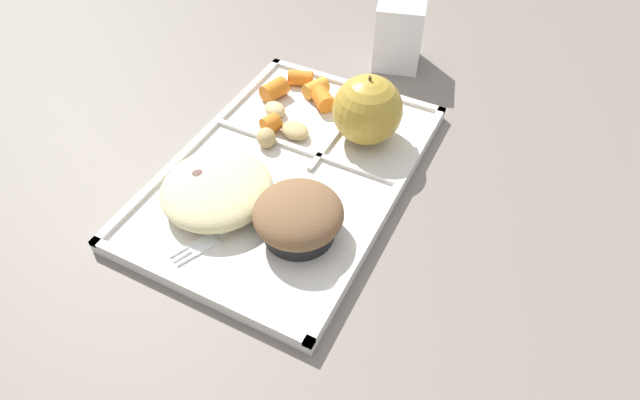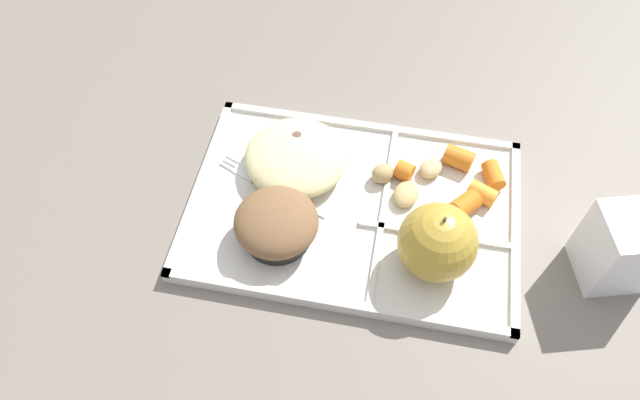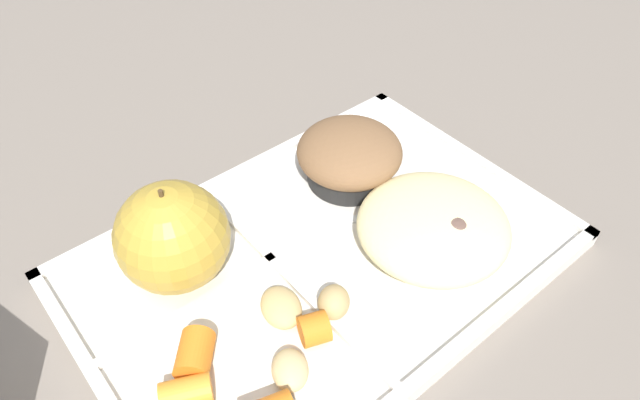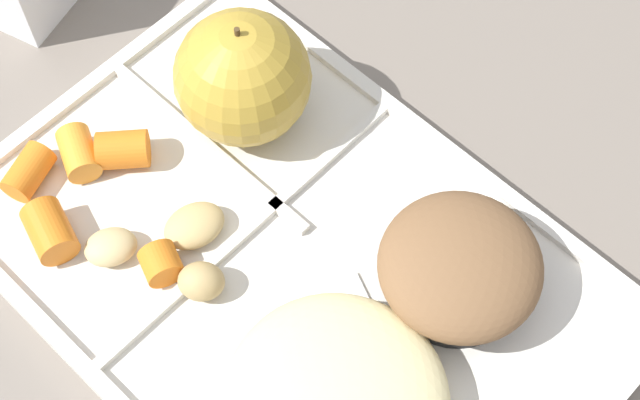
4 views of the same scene
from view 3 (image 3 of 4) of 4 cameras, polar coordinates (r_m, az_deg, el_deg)
name	(u,v)px [view 3 (image 3 of 4)]	position (r m, az deg, el deg)	size (l,w,h in m)	color
ground	(322,265)	(0.50, 0.20, -6.43)	(6.00, 6.00, 0.00)	slate
lunch_tray	(321,260)	(0.49, 0.13, -5.98)	(0.40, 0.27, 0.02)	silver
green_apple	(173,237)	(0.46, -14.30, -3.56)	(0.09, 0.09, 0.09)	#B79333
bran_muffin	(349,156)	(0.54, 2.91, 4.34)	(0.10, 0.10, 0.05)	black
carrot_slice_near_corner	(195,354)	(0.43, -12.21, -14.64)	(0.02, 0.02, 0.03)	orange
carrot_slice_tilted	(186,394)	(0.42, -13.03, -18.10)	(0.02, 0.02, 0.03)	orange
carrot_slice_center	(314,329)	(0.43, -0.57, -12.58)	(0.02, 0.02, 0.02)	orange
potato_chunk_large	(281,307)	(0.45, -3.84, -10.50)	(0.04, 0.03, 0.02)	tan
potato_chunk_wedge	(334,302)	(0.45, 1.36, -10.01)	(0.03, 0.02, 0.02)	tan
potato_chunk_browned	(290,370)	(0.42, -2.96, -16.37)	(0.03, 0.03, 0.02)	tan
egg_noodle_pile	(433,226)	(0.49, 11.08, -2.52)	(0.13, 0.13, 0.04)	beige
meatball_side	(437,223)	(0.50, 11.44, -2.19)	(0.04, 0.04, 0.04)	#755B4C
meatball_center	(463,209)	(0.52, 13.94, -0.88)	(0.03, 0.03, 0.03)	#755B4C
meatball_back	(391,223)	(0.50, 7.04, -2.22)	(0.03, 0.03, 0.03)	brown
meatball_front	(453,238)	(0.49, 12.97, -3.67)	(0.04, 0.04, 0.04)	brown
plastic_fork	(430,202)	(0.54, 10.78, -0.16)	(0.15, 0.07, 0.00)	white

